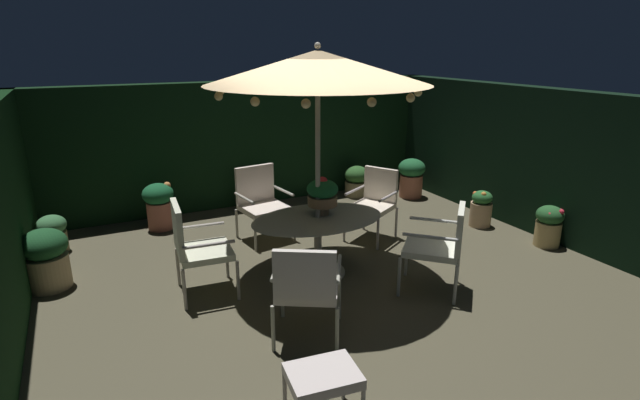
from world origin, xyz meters
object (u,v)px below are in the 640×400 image
potted_plant_back_right (481,208)px  potted_plant_left_near (159,204)px  centerpiece_planter (322,193)px  potted_plant_left_far (357,181)px  patio_umbrella (318,68)px  potted_plant_back_center (252,192)px  patio_chair_northeast (261,199)px  ottoman_footrest (323,378)px  potted_plant_back_left (53,233)px  patio_chair_north (375,199)px  potted_plant_right_near (46,258)px  patio_chair_southeast (307,284)px  patio_chair_south (441,242)px  potted_plant_right_far (411,176)px  patio_chair_east (194,243)px  potted_plant_front_corner (549,225)px  patio_dining_table (318,231)px

potted_plant_back_right → potted_plant_left_near: (-4.37, 2.03, 0.11)m
potted_plant_left_near → potted_plant_back_right: bearing=-24.9°
centerpiece_planter → potted_plant_left_far: 3.20m
patio_umbrella → potted_plant_back_center: bearing=88.4°
patio_chair_northeast → ottoman_footrest: bearing=-103.0°
potted_plant_back_left → patio_chair_north: bearing=-19.3°
potted_plant_back_right → potted_plant_right_near: potted_plant_right_near is taller
ottoman_footrest → potted_plant_left_near: 4.63m
centerpiece_planter → potted_plant_right_near: size_ratio=0.65×
patio_chair_northeast → patio_chair_southeast: patio_chair_northeast is taller
centerpiece_planter → patio_chair_northeast: bearing=102.8°
patio_chair_south → potted_plant_left_far: patio_chair_south is taller
patio_umbrella → centerpiece_planter: size_ratio=5.82×
potted_plant_right_near → potted_plant_right_far: same height
patio_chair_northeast → potted_plant_left_far: bearing=26.8°
patio_chair_east → potted_plant_left_far: patio_chair_east is taller
ottoman_footrest → potted_plant_back_left: (-1.82, 4.34, -0.11)m
centerpiece_planter → potted_plant_back_left: 3.67m
patio_chair_northeast → potted_plant_right_far: patio_chair_northeast is taller
patio_chair_north → patio_chair_southeast: patio_chair_southeast is taller
potted_plant_back_left → patio_chair_east: bearing=-54.4°
potted_plant_front_corner → potted_plant_right_near: 6.30m
potted_plant_back_right → potted_plant_left_far: 2.35m
patio_chair_east → potted_plant_left_far: size_ratio=1.91×
patio_chair_southeast → potted_plant_front_corner: patio_chair_southeast is taller
patio_chair_east → patio_umbrella: bearing=-4.7°
patio_chair_east → potted_plant_front_corner: (4.61, -0.74, -0.30)m
patio_umbrella → patio_chair_north: (1.23, 0.70, -1.84)m
potted_plant_left_near → potted_plant_left_far: 3.48m
patio_chair_north → patio_chair_northeast: patio_chair_northeast is taller
patio_dining_table → potted_plant_right_near: bearing=160.5°
patio_dining_table → patio_chair_north: size_ratio=1.63×
centerpiece_planter → potted_plant_left_far: size_ratio=0.83×
patio_chair_north → ottoman_footrest: bearing=-128.0°
potted_plant_right_far → patio_umbrella: bearing=-144.4°
patio_chair_southeast → centerpiece_planter: bearing=58.1°
patio_dining_table → patio_chair_north: 1.42m
potted_plant_back_left → potted_plant_back_center: bearing=10.0°
patio_chair_northeast → potted_plant_front_corner: 3.97m
patio_chair_south → potted_plant_back_right: 2.36m
potted_plant_left_far → patio_chair_northeast: bearing=-153.2°
patio_chair_east → patio_chair_southeast: size_ratio=1.07×
potted_plant_back_left → centerpiece_planter: bearing=-34.7°
potted_plant_back_left → potted_plant_back_right: size_ratio=0.91×
patio_dining_table → potted_plant_back_center: patio_dining_table is taller
centerpiece_planter → potted_plant_front_corner: 3.24m
potted_plant_back_right → potted_plant_left_near: size_ratio=0.80×
patio_dining_table → potted_plant_left_far: patio_dining_table is taller
potted_plant_back_left → potted_plant_left_near: (1.41, 0.27, 0.12)m
potted_plant_back_right → potted_plant_right_near: bearing=173.5°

